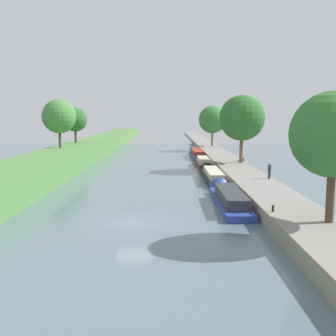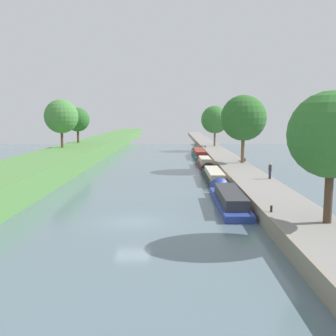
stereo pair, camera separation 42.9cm
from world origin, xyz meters
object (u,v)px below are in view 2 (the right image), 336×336
narrowboat_maroon (204,162)px  mooring_bollard_near (271,209)px  narrowboat_black (213,175)px  narrowboat_teal (199,153)px  person_walking (270,170)px  mooring_bollard_far (205,147)px  narrowboat_blue (228,197)px  park_bench (243,159)px

narrowboat_maroon → mooring_bollard_near: bearing=-86.8°
narrowboat_black → narrowboat_teal: 26.54m
person_walking → mooring_bollard_far: person_walking is taller
narrowboat_teal → narrowboat_blue: bearing=-90.1°
mooring_bollard_near → mooring_bollard_far: 54.25m
narrowboat_blue → park_bench: (5.42, 22.84, 0.90)m
park_bench → narrowboat_blue: bearing=-103.4°
narrowboat_teal → person_walking: person_walking is taller
narrowboat_maroon → park_bench: 6.24m
person_walking → mooring_bollard_near: size_ratio=3.69×
mooring_bollard_far → narrowboat_maroon: bearing=-95.1°
mooring_bollard_near → park_bench: bearing=83.4°
narrowboat_teal → person_walking: 33.50m
narrowboat_teal → mooring_bollard_near: mooring_bollard_near is taller
narrowboat_blue → narrowboat_black: size_ratio=0.98×
narrowboat_blue → mooring_bollard_far: mooring_bollard_far is taller
narrowboat_blue → narrowboat_maroon: bearing=89.9°
person_walking → mooring_bollard_near: person_walking is taller
narrowboat_blue → park_bench: 23.49m
park_bench → mooring_bollard_far: bearing=98.3°
narrowboat_black → mooring_bollard_far: (1.83, 33.48, 0.80)m
narrowboat_blue → mooring_bollard_near: size_ratio=28.25×
narrowboat_teal → park_bench: park_bench is taller
person_walking → mooring_bollard_far: 40.15m
narrowboat_teal → park_bench: 17.84m
person_walking → park_bench: size_ratio=1.11×
narrowboat_maroon → person_walking: person_walking is taller
narrowboat_teal → mooring_bollard_far: (1.82, 6.94, 0.74)m
mooring_bollard_near → park_bench: (3.51, 30.31, 0.12)m
narrowboat_blue → narrowboat_teal: (0.09, 39.84, 0.04)m
mooring_bollard_near → park_bench: size_ratio=0.30×
narrowboat_black → mooring_bollard_far: 33.54m
narrowboat_black → person_walking: 8.48m
mooring_bollard_far → person_walking: bearing=-85.1°
mooring_bollard_near → person_walking: bearing=76.6°
narrowboat_teal → mooring_bollard_near: size_ratio=35.82×
person_walking → mooring_bollard_near: 14.66m
narrowboat_black → park_bench: (5.34, 9.54, 0.92)m
person_walking → park_bench: (0.11, 16.06, -0.53)m
narrowboat_blue → person_walking: person_walking is taller
narrowboat_maroon → person_walking: size_ratio=6.18×
narrowboat_blue → mooring_bollard_near: 7.75m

